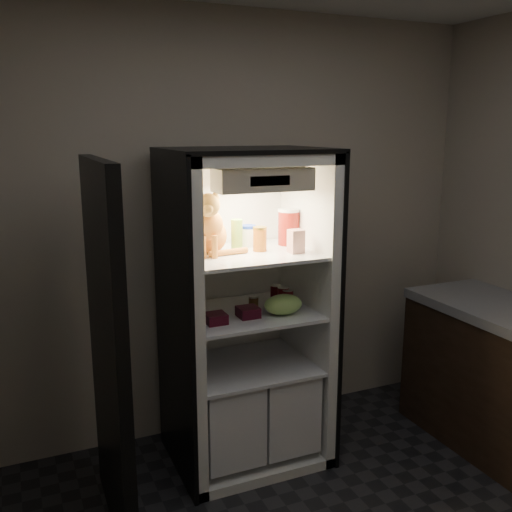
{
  "coord_description": "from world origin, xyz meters",
  "views": [
    {
      "loc": [
        -1.23,
        -1.6,
        1.98
      ],
      "look_at": [
        0.05,
        1.32,
        1.26
      ],
      "focal_mm": 40.0,
      "sensor_mm": 36.0,
      "label": 1
    }
  ],
  "objects_px": {
    "refrigerator": "(244,332)",
    "pepper_jar": "(289,227)",
    "salsa_jar": "(260,239)",
    "soda_can_c": "(288,300)",
    "berry_box_right": "(248,312)",
    "grape_bag": "(283,304)",
    "soda_can_a": "(276,295)",
    "mayo_tub": "(248,236)",
    "parmesan_shaker": "(237,235)",
    "tabby_cat": "(209,229)",
    "condiment_jar": "(254,302)",
    "berry_box_left": "(216,318)",
    "cream_carton": "(296,241)",
    "soda_can_b": "(283,297)"
  },
  "relations": [
    {
      "from": "tabby_cat",
      "to": "salsa_jar",
      "type": "bearing_deg",
      "value": 12.05
    },
    {
      "from": "refrigerator",
      "to": "pepper_jar",
      "type": "xyz_separation_m",
      "value": [
        0.31,
        0.04,
        0.61
      ]
    },
    {
      "from": "cream_carton",
      "to": "parmesan_shaker",
      "type": "bearing_deg",
      "value": 142.37
    },
    {
      "from": "refrigerator",
      "to": "salsa_jar",
      "type": "xyz_separation_m",
      "value": [
        0.08,
        -0.06,
        0.57
      ]
    },
    {
      "from": "mayo_tub",
      "to": "salsa_jar",
      "type": "xyz_separation_m",
      "value": [
        0.01,
        -0.14,
        0.01
      ]
    },
    {
      "from": "refrigerator",
      "to": "tabby_cat",
      "type": "relative_size",
      "value": 4.87
    },
    {
      "from": "salsa_jar",
      "to": "soda_can_c",
      "type": "distance_m",
      "value": 0.4
    },
    {
      "from": "soda_can_c",
      "to": "grape_bag",
      "type": "bearing_deg",
      "value": -133.09
    },
    {
      "from": "parmesan_shaker",
      "to": "berry_box_left",
      "type": "distance_m",
      "value": 0.51
    },
    {
      "from": "grape_bag",
      "to": "salsa_jar",
      "type": "bearing_deg",
      "value": 122.25
    },
    {
      "from": "soda_can_a",
      "to": "soda_can_c",
      "type": "distance_m",
      "value": 0.12
    },
    {
      "from": "tabby_cat",
      "to": "pepper_jar",
      "type": "bearing_deg",
      "value": 26.07
    },
    {
      "from": "tabby_cat",
      "to": "soda_can_b",
      "type": "xyz_separation_m",
      "value": [
        0.43,
        -0.07,
        -0.43
      ]
    },
    {
      "from": "refrigerator",
      "to": "soda_can_a",
      "type": "height_order",
      "value": "refrigerator"
    },
    {
      "from": "pepper_jar",
      "to": "berry_box_left",
      "type": "relative_size",
      "value": 1.97
    },
    {
      "from": "grape_bag",
      "to": "berry_box_left",
      "type": "bearing_deg",
      "value": 179.35
    },
    {
      "from": "refrigerator",
      "to": "grape_bag",
      "type": "xyz_separation_m",
      "value": [
        0.16,
        -0.19,
        0.21
      ]
    },
    {
      "from": "mayo_tub",
      "to": "soda_can_a",
      "type": "bearing_deg",
      "value": -32.67
    },
    {
      "from": "refrigerator",
      "to": "salsa_jar",
      "type": "bearing_deg",
      "value": -36.61
    },
    {
      "from": "condiment_jar",
      "to": "berry_box_left",
      "type": "relative_size",
      "value": 0.73
    },
    {
      "from": "soda_can_a",
      "to": "soda_can_b",
      "type": "bearing_deg",
      "value": -82.96
    },
    {
      "from": "soda_can_c",
      "to": "grape_bag",
      "type": "distance_m",
      "value": 0.1
    },
    {
      "from": "soda_can_b",
      "to": "soda_can_c",
      "type": "relative_size",
      "value": 1.08
    },
    {
      "from": "berry_box_left",
      "to": "tabby_cat",
      "type": "bearing_deg",
      "value": 79.94
    },
    {
      "from": "soda_can_c",
      "to": "mayo_tub",
      "type": "bearing_deg",
      "value": 128.04
    },
    {
      "from": "berry_box_right",
      "to": "tabby_cat",
      "type": "bearing_deg",
      "value": 140.67
    },
    {
      "from": "pepper_jar",
      "to": "soda_can_c",
      "type": "relative_size",
      "value": 1.86
    },
    {
      "from": "cream_carton",
      "to": "refrigerator",
      "type": "bearing_deg",
      "value": 142.91
    },
    {
      "from": "berry_box_right",
      "to": "grape_bag",
      "type": "bearing_deg",
      "value": -9.21
    },
    {
      "from": "soda_can_c",
      "to": "condiment_jar",
      "type": "distance_m",
      "value": 0.2
    },
    {
      "from": "pepper_jar",
      "to": "salsa_jar",
      "type": "bearing_deg",
      "value": -157.28
    },
    {
      "from": "parmesan_shaker",
      "to": "mayo_tub",
      "type": "xyz_separation_m",
      "value": [
        0.1,
        0.06,
        -0.02
      ]
    },
    {
      "from": "condiment_jar",
      "to": "berry_box_right",
      "type": "distance_m",
      "value": 0.15
    },
    {
      "from": "mayo_tub",
      "to": "salsa_jar",
      "type": "bearing_deg",
      "value": -84.77
    },
    {
      "from": "refrigerator",
      "to": "grape_bag",
      "type": "relative_size",
      "value": 8.25
    },
    {
      "from": "salsa_jar",
      "to": "cream_carton",
      "type": "bearing_deg",
      "value": -37.31
    },
    {
      "from": "pepper_jar",
      "to": "condiment_jar",
      "type": "bearing_deg",
      "value": -162.92
    },
    {
      "from": "soda_can_a",
      "to": "berry_box_right",
      "type": "height_order",
      "value": "soda_can_a"
    },
    {
      "from": "parmesan_shaker",
      "to": "soda_can_a",
      "type": "xyz_separation_m",
      "value": [
        0.24,
        -0.03,
        -0.38
      ]
    },
    {
      "from": "soda_can_a",
      "to": "grape_bag",
      "type": "distance_m",
      "value": 0.19
    },
    {
      "from": "refrigerator",
      "to": "grape_bag",
      "type": "bearing_deg",
      "value": -49.85
    },
    {
      "from": "refrigerator",
      "to": "soda_can_a",
      "type": "distance_m",
      "value": 0.29
    },
    {
      "from": "salsa_jar",
      "to": "tabby_cat",
      "type": "bearing_deg",
      "value": 172.42
    },
    {
      "from": "soda_can_a",
      "to": "mayo_tub",
      "type": "bearing_deg",
      "value": 147.33
    },
    {
      "from": "grape_bag",
      "to": "soda_can_a",
      "type": "bearing_deg",
      "value": 77.23
    },
    {
      "from": "parmesan_shaker",
      "to": "refrigerator",
      "type": "bearing_deg",
      "value": -41.67
    },
    {
      "from": "soda_can_a",
      "to": "berry_box_left",
      "type": "xyz_separation_m",
      "value": [
        -0.45,
        -0.18,
        -0.03
      ]
    },
    {
      "from": "grape_bag",
      "to": "refrigerator",
      "type": "bearing_deg",
      "value": 130.15
    },
    {
      "from": "refrigerator",
      "to": "parmesan_shaker",
      "type": "height_order",
      "value": "refrigerator"
    },
    {
      "from": "soda_can_a",
      "to": "refrigerator",
      "type": "bearing_deg",
      "value": 178.43
    }
  ]
}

